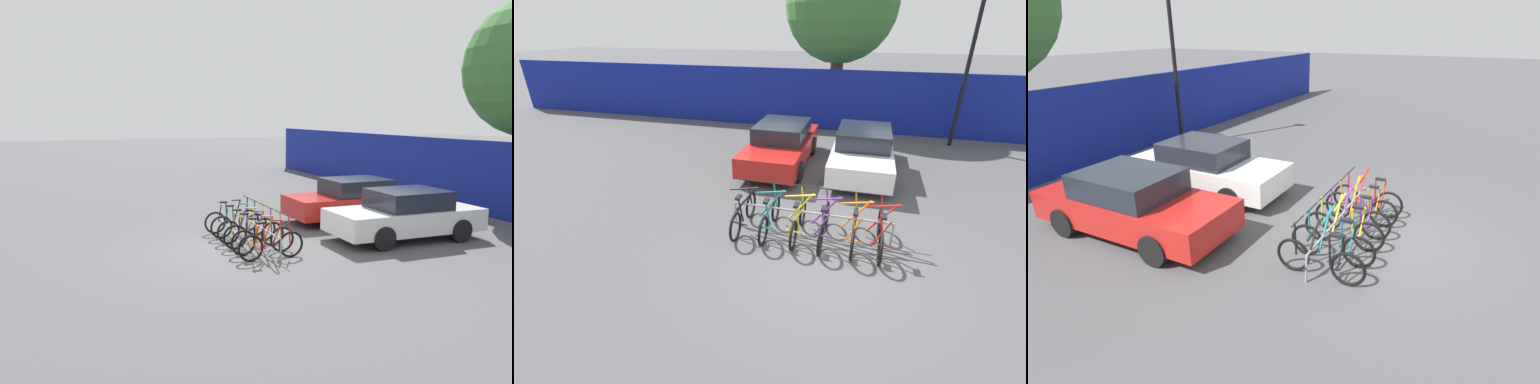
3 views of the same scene
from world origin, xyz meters
The scene contains 12 objects.
ground_plane centered at (0.00, 0.00, 0.00)m, with size 120.00×120.00×0.00m, color #4C4C4F.
hoarding_wall centered at (0.00, 9.50, 1.29)m, with size 36.00×0.16×2.58m, color navy.
bike_rack centered at (-0.49, 0.68, 0.48)m, with size 3.56×0.04×0.57m.
bicycle_black centered at (-2.00, 0.53, 0.38)m, with size 0.68×1.71×1.05m.
bicycle_teal centered at (-1.37, 0.53, 0.38)m, with size 0.68×1.71×1.05m.
bicycle_yellow centered at (-0.72, 0.53, 0.38)m, with size 0.68×1.71×1.05m.
bicycle_purple centered at (-0.16, 0.53, 0.38)m, with size 0.68×1.71×1.05m.
bicycle_orange centered at (0.48, 0.53, 0.38)m, with size 0.68×1.71×1.05m.
bicycle_red centered at (1.02, 0.53, 0.38)m, with size 0.68×1.71×1.05m.
car_red centered at (-2.17, 4.77, 0.69)m, with size 1.91×4.38×1.40m.
car_white centered at (0.46, 4.82, 0.69)m, with size 1.91×4.31×1.40m.
lamp_post centered at (3.74, 8.50, 3.68)m, with size 0.24×0.44×6.65m.
Camera 3 is at (-7.72, -1.65, 4.21)m, focal length 28.00 mm.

